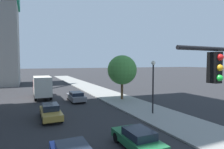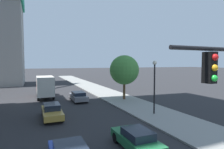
% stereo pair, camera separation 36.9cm
% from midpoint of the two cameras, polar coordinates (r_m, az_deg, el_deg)
% --- Properties ---
extents(sidewalk, '(5.32, 120.00, 0.15)m').
position_cam_midpoint_polar(sidewalk, '(23.79, 7.68, -9.75)').
color(sidewalk, gray).
rests_on(sidewalk, ground).
extents(street_lamp, '(0.44, 0.44, 5.62)m').
position_cam_midpoint_polar(street_lamp, '(20.33, 11.85, -1.28)').
color(street_lamp, black).
rests_on(street_lamp, sidewalk).
extents(street_tree, '(4.34, 4.34, 6.52)m').
position_cam_midpoint_polar(street_tree, '(27.81, 2.69, 1.38)').
color(street_tree, brown).
rests_on(street_tree, sidewalk).
extents(car_gray, '(1.90, 4.80, 1.36)m').
position_cam_midpoint_polar(car_gray, '(27.88, -11.23, -6.52)').
color(car_gray, slate).
rests_on(car_gray, ground).
extents(car_green, '(1.77, 4.21, 1.35)m').
position_cam_midpoint_polar(car_green, '(12.75, 6.87, -18.79)').
color(car_green, '#1E6638').
rests_on(car_green, ground).
extents(car_gold, '(1.79, 4.80, 1.42)m').
position_cam_midpoint_polar(car_gold, '(20.03, -18.64, -10.57)').
color(car_gold, '#AD8938').
rests_on(car_gold, ground).
extents(box_truck, '(2.42, 6.79, 3.45)m').
position_cam_midpoint_polar(box_truck, '(31.34, -20.77, -3.36)').
color(box_truck, '#B21E1E').
rests_on(box_truck, ground).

